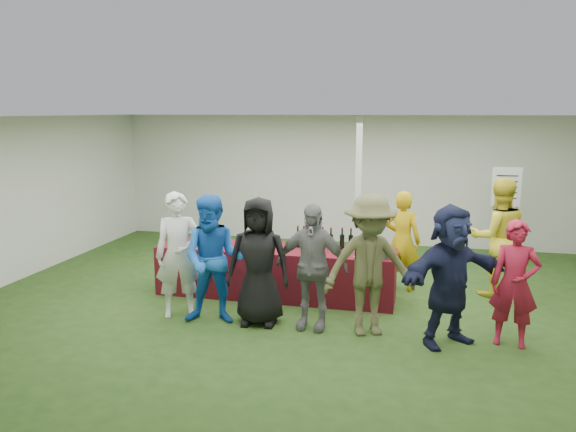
% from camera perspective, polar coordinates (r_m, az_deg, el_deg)
% --- Properties ---
extents(ground, '(60.00, 60.00, 0.00)m').
position_cam_1_polar(ground, '(8.38, 2.53, -8.78)').
color(ground, '#284719').
rests_on(ground, ground).
extents(tent, '(10.00, 10.00, 10.00)m').
position_cam_1_polar(tent, '(9.13, 7.11, 1.52)').
color(tent, white).
rests_on(tent, ground).
extents(serving_table, '(3.60, 0.80, 0.75)m').
position_cam_1_polar(serving_table, '(8.56, -1.31, -5.70)').
color(serving_table, '#5E111A').
rests_on(serving_table, ground).
extents(wine_bottles, '(0.87, 0.14, 0.32)m').
position_cam_1_polar(wine_bottles, '(8.43, 3.54, -2.50)').
color(wine_bottles, black).
rests_on(wine_bottles, serving_table).
extents(wine_glasses, '(2.74, 0.14, 0.16)m').
position_cam_1_polar(wine_glasses, '(8.34, -4.99, -2.73)').
color(wine_glasses, silver).
rests_on(wine_glasses, serving_table).
extents(water_bottle, '(0.07, 0.07, 0.23)m').
position_cam_1_polar(water_bottle, '(8.53, -1.51, -2.45)').
color(water_bottle, silver).
rests_on(water_bottle, serving_table).
extents(bar_towel, '(0.25, 0.18, 0.03)m').
position_cam_1_polar(bar_towel, '(8.27, 8.93, -3.63)').
color(bar_towel, white).
rests_on(bar_towel, serving_table).
extents(dump_bucket, '(0.25, 0.25, 0.18)m').
position_cam_1_polar(dump_bucket, '(7.98, 9.66, -3.62)').
color(dump_bucket, slate).
rests_on(dump_bucket, serving_table).
extents(wine_list_sign, '(0.50, 0.03, 1.80)m').
position_cam_1_polar(wine_list_sign, '(10.77, 21.26, 2.07)').
color(wine_list_sign, slate).
rests_on(wine_list_sign, ground).
extents(staff_pourer, '(0.66, 0.52, 1.58)m').
position_cam_1_polar(staff_pourer, '(8.94, 11.54, -2.48)').
color(staff_pourer, '#C29D0E').
rests_on(staff_pourer, ground).
extents(staff_back, '(1.00, 0.86, 1.81)m').
position_cam_1_polar(staff_back, '(9.04, 20.53, -2.05)').
color(staff_back, yellow).
rests_on(staff_back, ground).
extents(customer_0, '(0.74, 0.63, 1.72)m').
position_cam_1_polar(customer_0, '(7.78, -11.05, -3.89)').
color(customer_0, silver).
rests_on(customer_0, ground).
extents(customer_1, '(0.93, 0.78, 1.72)m').
position_cam_1_polar(customer_1, '(7.46, -7.53, -4.42)').
color(customer_1, blue).
rests_on(customer_1, ground).
extents(customer_2, '(0.87, 0.60, 1.70)m').
position_cam_1_polar(customer_2, '(7.37, -3.00, -4.62)').
color(customer_2, black).
rests_on(customer_2, ground).
extents(customer_3, '(0.99, 0.48, 1.64)m').
position_cam_1_polar(customer_3, '(7.22, 2.40, -5.16)').
color(customer_3, slate).
rests_on(customer_3, ground).
extents(customer_4, '(1.31, 1.02, 1.79)m').
position_cam_1_polar(customer_4, '(7.07, 8.29, -4.99)').
color(customer_4, brown).
rests_on(customer_4, ground).
extents(customer_5, '(1.56, 1.40, 1.72)m').
position_cam_1_polar(customer_5, '(6.98, 16.13, -5.82)').
color(customer_5, '#171C39').
rests_on(customer_5, ground).
extents(customer_6, '(0.60, 0.44, 1.53)m').
position_cam_1_polar(customer_6, '(7.22, 22.05, -6.40)').
color(customer_6, '#A21730').
rests_on(customer_6, ground).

